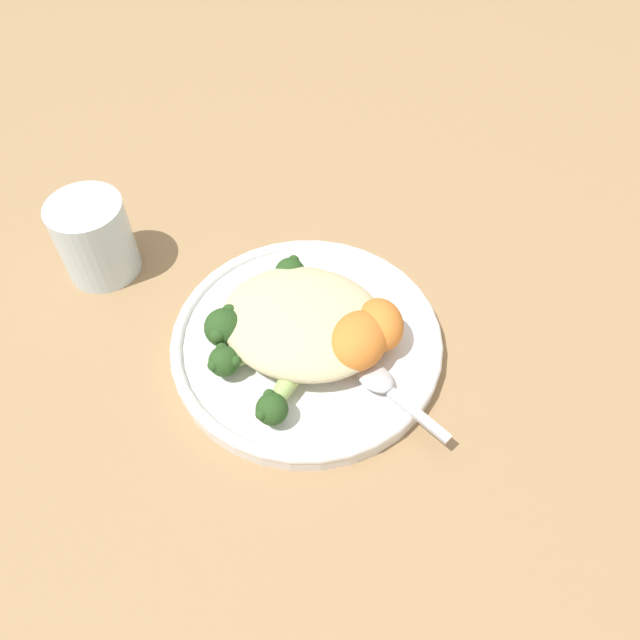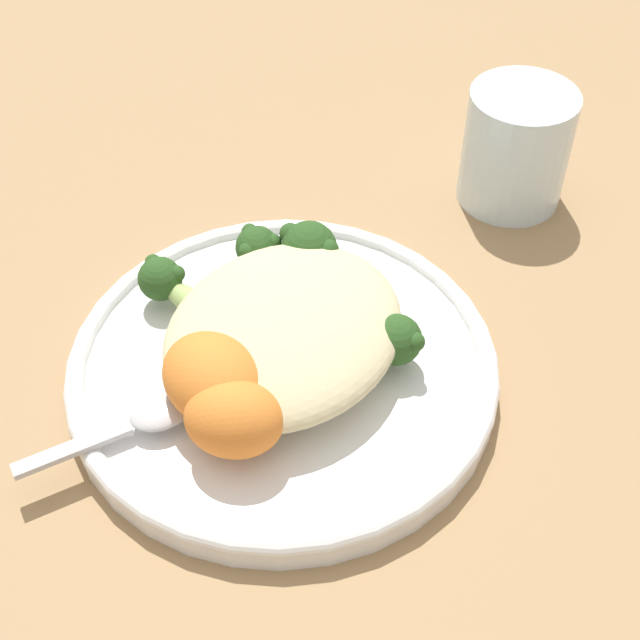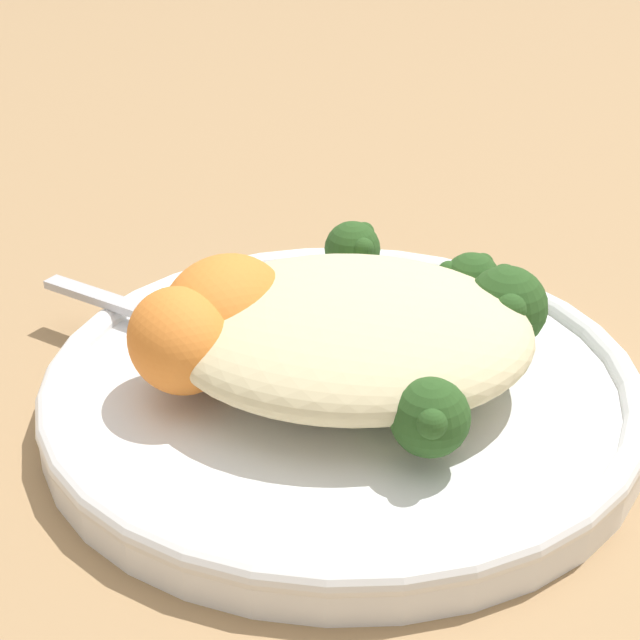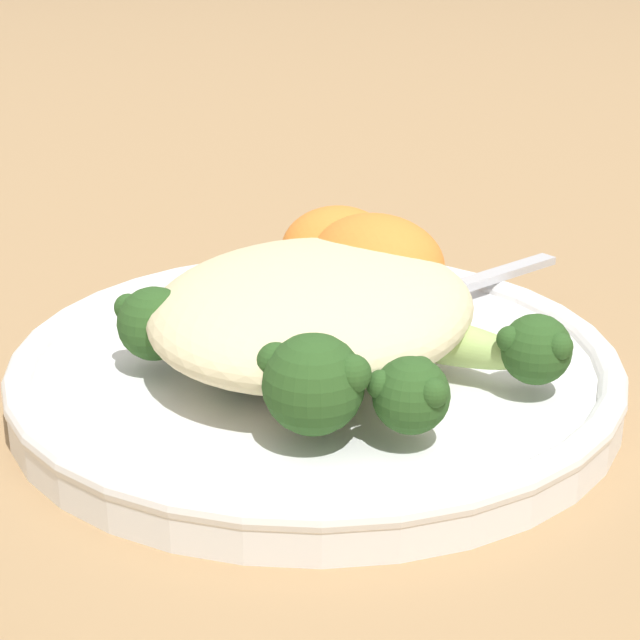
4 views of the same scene
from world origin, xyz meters
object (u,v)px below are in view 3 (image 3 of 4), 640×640
Objects in this scene: plate at (342,388)px; broccoli_stalk_4 at (340,280)px; broccoli_stalk_1 at (416,360)px; sweet_potato_chunk_1 at (180,340)px; quinoa_mound at (349,331)px; broccoli_stalk_3 at (439,299)px; broccoli_stalk_2 at (482,315)px; broccoli_stalk_0 at (406,407)px; spoon at (166,316)px; sweet_potato_chunk_0 at (225,310)px.

broccoli_stalk_4 reaches higher than plate.
sweet_potato_chunk_1 reaches higher than broccoli_stalk_1.
plate is 0.06m from broccoli_stalk_4.
broccoli_stalk_4 is (-0.01, 0.06, -0.01)m from quinoa_mound.
plate is at bearing 149.54° from quinoa_mound.
broccoli_stalk_1 is 0.06m from broccoli_stalk_3.
sweet_potato_chunk_1 reaches higher than broccoli_stalk_2.
broccoli_stalk_0 is 0.08m from broccoli_stalk_2.
broccoli_stalk_0 is 0.03m from broccoli_stalk_1.
broccoli_stalk_2 is 1.12× the size of spoon.
sweet_potato_chunk_1 is 0.54× the size of spoon.
broccoli_stalk_1 is at bearing -15.49° from sweet_potato_chunk_0.
sweet_potato_chunk_0 is at bearing 146.53° from broccoli_stalk_4.
broccoli_stalk_2 is 0.11m from sweet_potato_chunk_0.
broccoli_stalk_4 is at bearing -132.56° from spoon.
broccoli_stalk_4 is 0.10m from sweet_potato_chunk_1.
broccoli_stalk_3 is (0.01, 0.06, -0.00)m from broccoli_stalk_1.
broccoli_stalk_4 is (-0.05, 0.02, 0.00)m from broccoli_stalk_3.
broccoli_stalk_3 is (0.04, 0.04, 0.02)m from plate.
quinoa_mound is at bearing -176.71° from broccoli_stalk_2.
quinoa_mound is 2.37× the size of sweet_potato_chunk_0.
broccoli_stalk_1 is (0.03, -0.02, 0.02)m from plate.
broccoli_stalk_4 is at bearing 93.40° from plate.
plate is 0.06m from sweet_potato_chunk_0.
broccoli_stalk_1 is 0.10m from sweet_potato_chunk_1.
sweet_potato_chunk_1 is at bearing 178.68° from broccoli_stalk_2.
sweet_potato_chunk_0 is at bearing -166.62° from broccoli_stalk_0.
broccoli_stalk_2 is 0.13m from sweet_potato_chunk_1.
quinoa_mound is at bearing -171.38° from broccoli_stalk_3.
broccoli_stalk_0 is at bearing -36.30° from sweet_potato_chunk_0.
broccoli_stalk_2 is 0.07m from broccoli_stalk_4.
broccoli_stalk_1 is at bearing -174.14° from spoon.
broccoli_stalk_0 is 1.28× the size of sweet_potato_chunk_0.
sweet_potato_chunk_0 is 0.05m from spoon.
broccoli_stalk_1 is at bearing -26.26° from quinoa_mound.
sweet_potato_chunk_0 is at bearing 169.58° from spoon.
broccoli_stalk_2 is 0.03m from broccoli_stalk_3.
plate is 2.62× the size of spoon.
broccoli_stalk_2 is 1.14× the size of broccoli_stalk_3.
quinoa_mound is 1.31× the size of broccoli_stalk_4.
sweet_potato_chunk_0 is (-0.08, 0.02, 0.01)m from broccoli_stalk_1.
broccoli_stalk_1 is 0.12m from spoon.
broccoli_stalk_4 is 0.08m from spoon.
plate is at bearing -174.29° from broccoli_stalk_3.
broccoli_stalk_1 is (0.00, 0.03, 0.00)m from broccoli_stalk_0.
broccoli_stalk_0 is 0.85× the size of spoon.
plate is at bearing -167.93° from broccoli_stalk_4.
broccoli_stalk_2 is at bearing -112.72° from broccoli_stalk_4.
spoon is (-0.14, 0.01, -0.01)m from broccoli_stalk_2.
quinoa_mound is 0.05m from broccoli_stalk_0.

